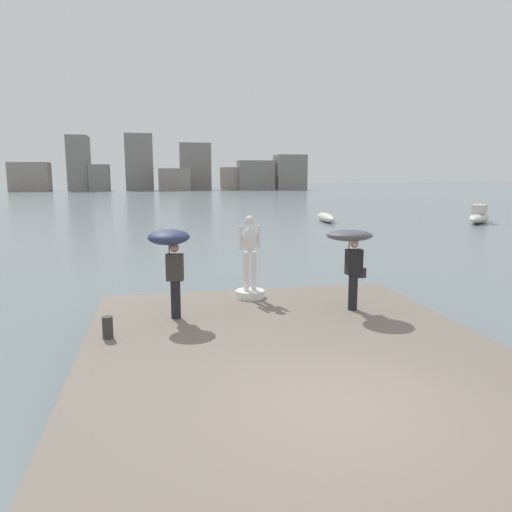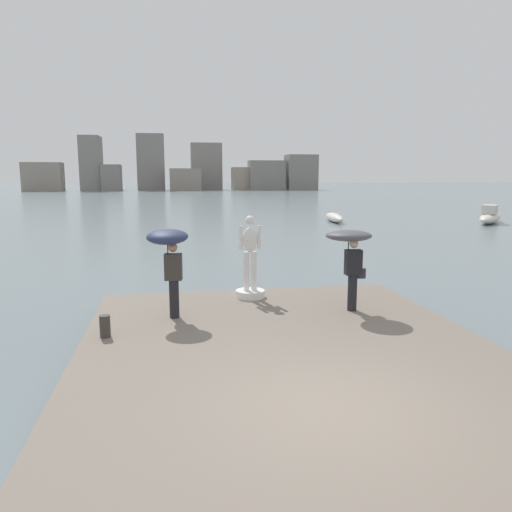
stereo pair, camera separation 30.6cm
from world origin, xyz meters
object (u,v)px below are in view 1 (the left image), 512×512
statue_white_figure (250,270)px  onlooker_right (351,245)px  boat_far (326,217)px  mooring_bollard (108,327)px  onlooker_left (171,249)px  boat_near (479,216)px

statue_white_figure → onlooker_right: bearing=-37.6°
boat_far → mooring_bollard: bearing=-117.7°
statue_white_figure → onlooker_left: 2.70m
onlooker_right → mooring_bollard: size_ratio=4.38×
onlooker_left → onlooker_right: onlooker_left is taller
statue_white_figure → onlooker_left: (-2.09, -1.49, 0.84)m
onlooker_right → boat_far: (8.59, 25.87, -1.64)m
statue_white_figure → boat_far: bearing=66.1°
onlooker_left → boat_near: (24.09, 22.39, -1.49)m
mooring_bollard → boat_far: size_ratio=0.09×
statue_white_figure → onlooker_right: statue_white_figure is taller
statue_white_figure → boat_far: (10.72, 24.23, -0.82)m
statue_white_figure → boat_near: (22.00, 20.90, -0.65)m
onlooker_right → boat_far: bearing=71.6°
onlooker_right → mooring_bollard: onlooker_right is taller
boat_near → boat_far: (-11.28, 3.33, -0.17)m
onlooker_right → boat_far: 27.31m
mooring_bollard → boat_far: (14.11, 26.91, -0.28)m
mooring_bollard → boat_near: (25.39, 23.58, -0.11)m
mooring_bollard → onlooker_right: bearing=10.6°
onlooker_left → boat_near: bearing=42.9°
statue_white_figure → boat_near: 30.35m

